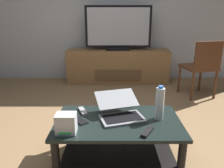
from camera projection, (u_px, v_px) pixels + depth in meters
ground_plane at (109, 142)px, 2.26m from camera, size 7.68×7.68×0.00m
back_wall at (110, 3)px, 4.09m from camera, size 6.40×0.12×2.80m
coffee_table at (117, 134)px, 1.87m from camera, size 1.01×0.61×0.41m
media_cabinet at (117, 66)px, 4.12m from camera, size 1.82×0.43×0.60m
television at (118, 29)px, 3.90m from camera, size 1.14×0.20×0.76m
dining_chair at (201, 65)px, 3.31m from camera, size 0.53×0.53×0.86m
laptop at (119, 110)px, 1.88m from camera, size 0.44×0.46×0.17m
router_box at (66, 123)px, 1.62m from camera, size 0.14×0.12×0.15m
water_bottle_near at (159, 103)px, 1.82m from camera, size 0.07×0.07×0.29m
cell_phone at (80, 121)px, 1.81m from camera, size 0.14×0.15×0.01m
tv_remote at (147, 132)px, 1.64m from camera, size 0.12×0.16×0.02m
soundbar_remote at (82, 111)px, 1.97m from camera, size 0.10×0.16×0.02m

